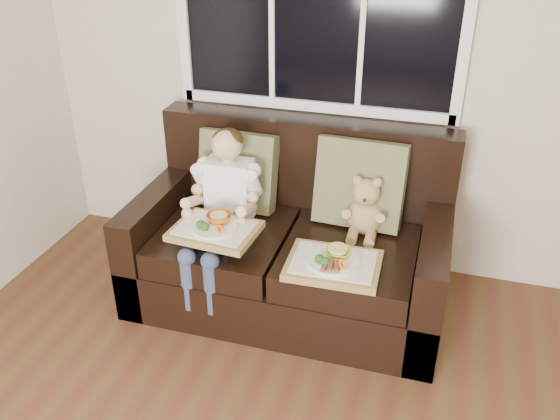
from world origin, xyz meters
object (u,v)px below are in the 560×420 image
(teddy_bear, at_px, (365,210))
(tray_left, at_px, (215,228))
(loveseat, at_px, (292,248))
(tray_right, at_px, (334,263))
(child, at_px, (223,197))

(teddy_bear, relative_size, tray_left, 0.77)
(loveseat, relative_size, tray_left, 3.81)
(tray_left, bearing_deg, loveseat, 52.04)
(tray_left, xyz_separation_m, tray_right, (0.62, -0.00, -0.09))
(child, bearing_deg, tray_right, -18.74)
(tray_left, bearing_deg, tray_right, 4.49)
(teddy_bear, xyz_separation_m, tray_left, (-0.70, -0.39, -0.01))
(loveseat, distance_m, teddy_bear, 0.48)
(tray_left, bearing_deg, teddy_bear, 33.42)
(child, bearing_deg, loveseat, 18.35)
(child, height_order, teddy_bear, child)
(loveseat, distance_m, tray_right, 0.49)
(child, distance_m, tray_left, 0.24)
(tray_left, distance_m, tray_right, 0.62)
(child, xyz_separation_m, teddy_bear, (0.74, 0.16, -0.05))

